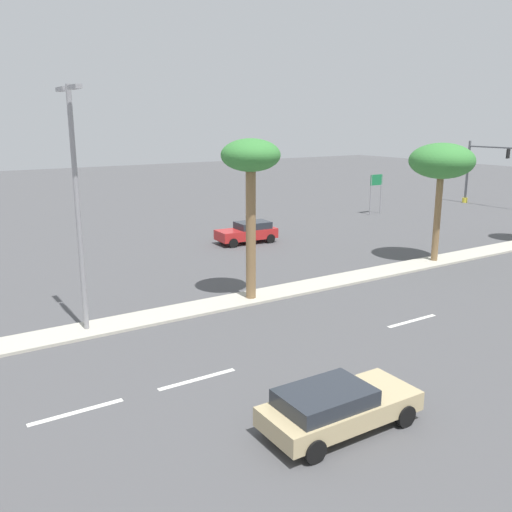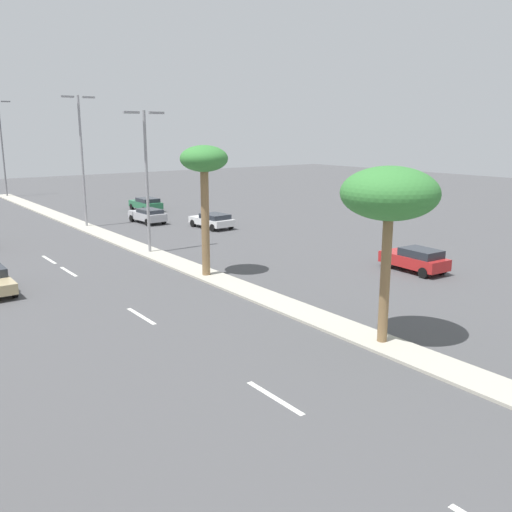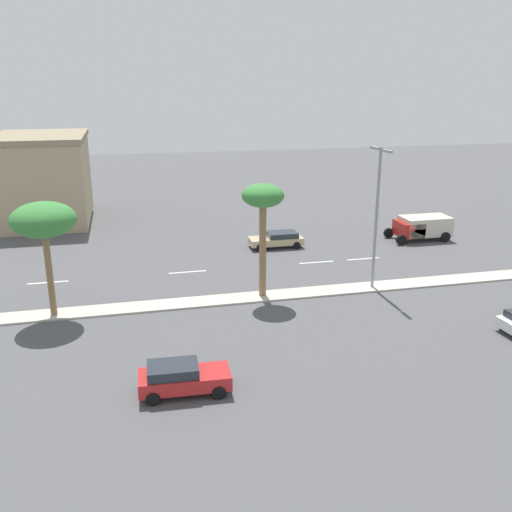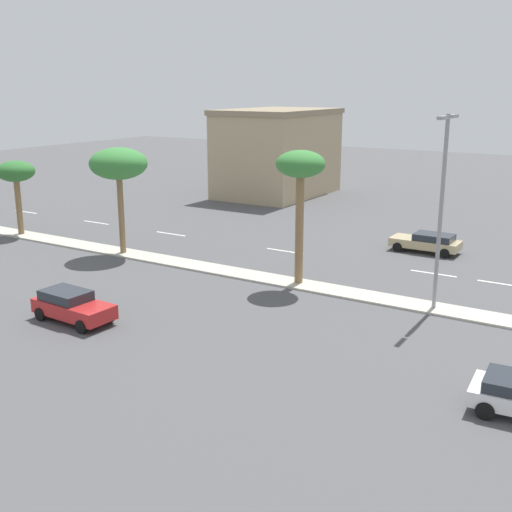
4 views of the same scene
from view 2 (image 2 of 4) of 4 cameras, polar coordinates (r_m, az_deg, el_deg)
name	(u,v)px [view 2 (image 2 of 4)]	position (r m, az deg, el deg)	size (l,w,h in m)	color
ground_plane	(220,281)	(31.84, -3.75, -2.55)	(160.00, 160.00, 0.00)	#4C4C4F
median_curb	(146,251)	(40.05, -11.22, 0.52)	(1.80, 86.57, 0.12)	#B7B2A3
lane_stripe_far	(275,398)	(18.45, 1.92, -14.34)	(0.20, 2.80, 0.01)	silver
lane_stripe_inboard	(141,316)	(26.39, -11.71, -6.06)	(0.20, 2.80, 0.01)	silver
lane_stripe_left	(69,272)	(35.64, -18.69, -1.53)	(0.20, 2.80, 0.01)	silver
lane_stripe_near	(49,260)	(39.36, -20.49, -0.35)	(0.20, 2.80, 0.01)	silver
palm_tree_mid	(390,196)	(21.79, 13.55, 6.05)	(3.77, 3.77, 6.99)	olive
palm_tree_rear	(204,166)	(31.77, -5.35, 9.22)	(2.71, 2.71, 7.48)	olive
street_lamp_left	(146,170)	(38.76, -11.19, 8.62)	(2.90, 0.24, 9.58)	gray
street_lamp_far	(82,152)	(50.96, -17.47, 10.16)	(2.90, 0.24, 11.18)	gray
street_lamp_front	(2,142)	(78.66, -24.65, 10.62)	(2.90, 0.24, 11.94)	slate
sedan_white_mid	(212,220)	(48.84, -4.50, 3.69)	(2.33, 4.44, 1.30)	silver
sedan_silver_left	(148,215)	(52.39, -11.05, 4.15)	(2.06, 4.42, 1.35)	#B2B2B7
sedan_red_far	(415,259)	(35.02, 16.05, -0.30)	(2.06, 4.27, 1.47)	red
sedan_green_center	(146,204)	(60.52, -11.22, 5.30)	(2.09, 4.52, 1.40)	#287047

